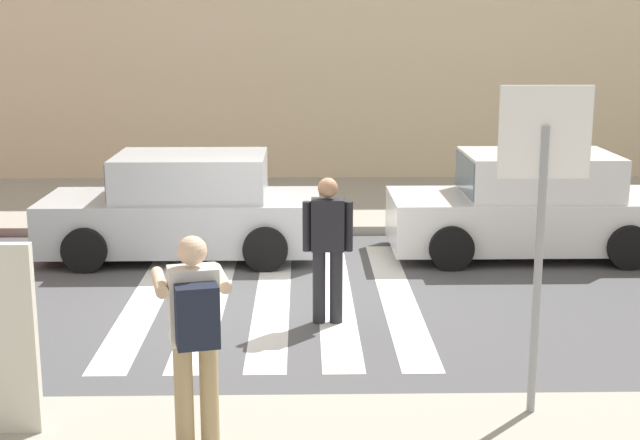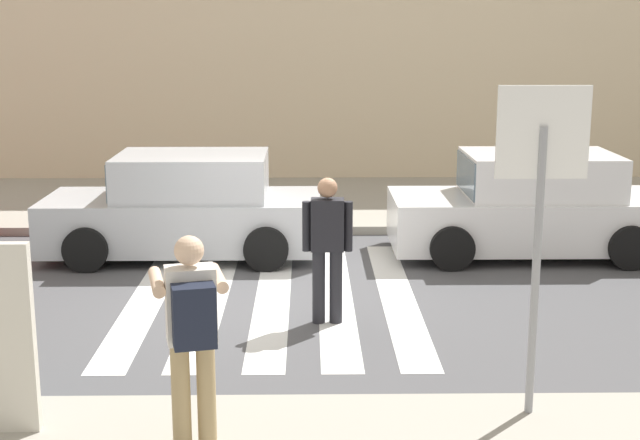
{
  "view_description": "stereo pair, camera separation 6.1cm",
  "coord_description": "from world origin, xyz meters",
  "px_view_note": "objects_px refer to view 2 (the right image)",
  "views": [
    {
      "loc": [
        0.39,
        -10.75,
        3.44
      ],
      "look_at": [
        0.6,
        -0.2,
        1.1
      ],
      "focal_mm": 50.0,
      "sensor_mm": 36.0,
      "label": 1
    },
    {
      "loc": [
        0.45,
        -10.76,
        3.44
      ],
      "look_at": [
        0.6,
        -0.2,
        1.1
      ],
      "focal_mm": 50.0,
      "sensor_mm": 36.0,
      "label": 2
    }
  ],
  "objects_px": {
    "stop_sign": "(541,179)",
    "pedestrian_crossing": "(327,242)",
    "photographer_with_backpack": "(192,324)",
    "parked_car_silver": "(186,209)",
    "parked_car_white": "(531,208)"
  },
  "relations": [
    {
      "from": "photographer_with_backpack",
      "to": "parked_car_silver",
      "type": "height_order",
      "value": "photographer_with_backpack"
    },
    {
      "from": "stop_sign",
      "to": "pedestrian_crossing",
      "type": "height_order",
      "value": "stop_sign"
    },
    {
      "from": "stop_sign",
      "to": "parked_car_silver",
      "type": "distance_m",
      "value": 7.12
    },
    {
      "from": "photographer_with_backpack",
      "to": "pedestrian_crossing",
      "type": "bearing_deg",
      "value": 71.69
    },
    {
      "from": "pedestrian_crossing",
      "to": "photographer_with_backpack",
      "type": "bearing_deg",
      "value": -108.31
    },
    {
      "from": "parked_car_silver",
      "to": "parked_car_white",
      "type": "height_order",
      "value": "same"
    },
    {
      "from": "photographer_with_backpack",
      "to": "parked_car_silver",
      "type": "bearing_deg",
      "value": 98.03
    },
    {
      "from": "photographer_with_backpack",
      "to": "parked_car_silver",
      "type": "xyz_separation_m",
      "value": [
        -0.92,
        6.51,
        -0.44
      ]
    },
    {
      "from": "pedestrian_crossing",
      "to": "parked_car_white",
      "type": "distance_m",
      "value": 4.42
    },
    {
      "from": "parked_car_white",
      "to": "pedestrian_crossing",
      "type": "bearing_deg",
      "value": -135.26
    },
    {
      "from": "photographer_with_backpack",
      "to": "stop_sign",
      "type": "bearing_deg",
      "value": 12.61
    },
    {
      "from": "stop_sign",
      "to": "photographer_with_backpack",
      "type": "xyz_separation_m",
      "value": [
        -2.81,
        -0.63,
        -1.03
      ]
    },
    {
      "from": "stop_sign",
      "to": "photographer_with_backpack",
      "type": "relative_size",
      "value": 1.63
    },
    {
      "from": "parked_car_white",
      "to": "stop_sign",
      "type": "bearing_deg",
      "value": -103.83
    },
    {
      "from": "pedestrian_crossing",
      "to": "parked_car_silver",
      "type": "distance_m",
      "value": 3.73
    }
  ]
}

